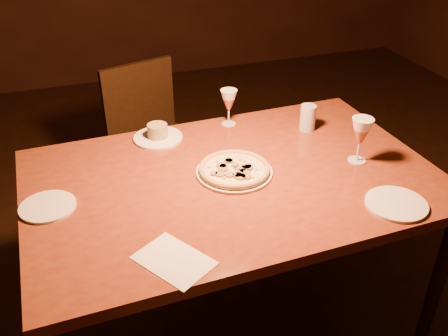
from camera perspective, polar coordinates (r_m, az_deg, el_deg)
name	(u,v)px	position (r m, az deg, el deg)	size (l,w,h in m)	color
dining_table	(233,192)	(1.96, 1.02, -2.76)	(1.59, 1.05, 0.84)	brown
chair_far	(152,135)	(2.94, -8.24, 3.74)	(0.54, 0.54, 0.91)	black
pizza_plate	(234,170)	(1.93, 1.18, -0.18)	(0.30, 0.30, 0.03)	white
ramekin_saucer	(158,134)	(2.19, -7.57, 3.85)	(0.21, 0.21, 0.07)	white
wine_glass_far	(229,107)	(2.27, 0.55, 6.94)	(0.08, 0.08, 0.17)	#A75145
wine_glass_right	(360,140)	(2.04, 15.27, 3.07)	(0.09, 0.09, 0.19)	#A75145
water_tumbler	(308,118)	(2.27, 9.55, 5.69)	(0.07, 0.07, 0.12)	#B6BDC7
side_plate_left	(48,207)	(1.85, -19.52, -4.17)	(0.20, 0.20, 0.01)	white
side_plate_near	(396,204)	(1.86, 19.09, -3.90)	(0.22, 0.22, 0.01)	white
menu_card	(174,260)	(1.55, -5.75, -10.44)	(0.16, 0.23, 0.00)	white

